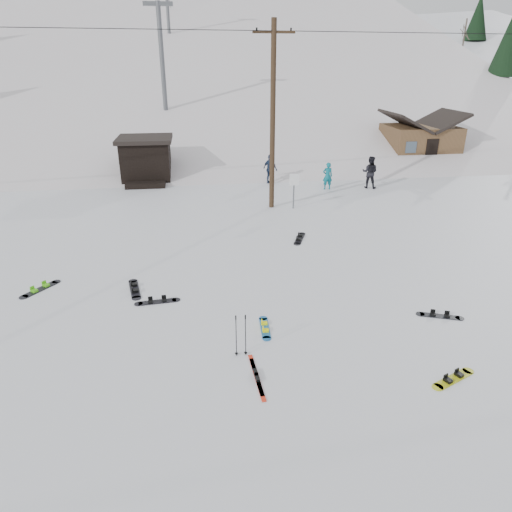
{
  "coord_description": "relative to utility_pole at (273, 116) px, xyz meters",
  "views": [
    {
      "loc": [
        -1.98,
        -9.06,
        7.21
      ],
      "look_at": [
        -0.15,
        4.31,
        1.4
      ],
      "focal_mm": 32.0,
      "sensor_mm": 36.0,
      "label": 1
    }
  ],
  "objects": [
    {
      "name": "ski_poles",
      "position": [
        -3.01,
        -13.01,
        -4.06
      ],
      "size": [
        0.33,
        0.09,
        1.21
      ],
      "color": "black",
      "rests_on": "ground"
    },
    {
      "name": "lift_hut",
      "position": [
        -7.0,
        6.94,
        -3.32
      ],
      "size": [
        3.4,
        4.1,
        2.75
      ],
      "color": "black",
      "rests_on": "ground"
    },
    {
      "name": "board_scatter_f",
      "position": [
        0.43,
        -4.85,
        -4.65
      ],
      "size": [
        0.79,
        1.5,
        0.11
      ],
      "rotation": [
        0.0,
        0.0,
        1.18
      ],
      "color": "black",
      "rests_on": "ground"
    },
    {
      "name": "trail_sign",
      "position": [
        1.1,
        -0.42,
        -3.41
      ],
      "size": [
        0.5,
        0.09,
        1.85
      ],
      "color": "#595B60",
      "rests_on": "ground"
    },
    {
      "name": "ridge_right",
      "position": [
        36.0,
        36.0,
        -15.68
      ],
      "size": [
        45.66,
        93.98,
        54.59
      ],
      "primitive_type": "cube",
      "rotation": [
        0.21,
        -0.05,
        -0.12
      ],
      "color": "silver",
      "rests_on": "ground"
    },
    {
      "name": "board_scatter_d",
      "position": [
        3.23,
        -11.86,
        -4.66
      ],
      "size": [
        1.33,
        0.66,
        0.1
      ],
      "rotation": [
        0.0,
        0.0,
        -0.35
      ],
      "color": "black",
      "rests_on": "ground"
    },
    {
      "name": "lift_tower_near",
      "position": [
        -6.0,
        16.0,
        3.18
      ],
      "size": [
        2.2,
        0.36,
        8.0
      ],
      "color": "#595B60",
      "rests_on": "ski_slope"
    },
    {
      "name": "board_scatter_c",
      "position": [
        -9.41,
        -8.34,
        -4.65
      ],
      "size": [
        1.06,
        1.34,
        0.11
      ],
      "rotation": [
        0.0,
        0.0,
        0.94
      ],
      "color": "black",
      "rests_on": "ground"
    },
    {
      "name": "board_scatter_a",
      "position": [
        -5.39,
        -9.78,
        -4.65
      ],
      "size": [
        1.46,
        0.38,
        0.1
      ],
      "rotation": [
        0.0,
        0.0,
        0.09
      ],
      "color": "black",
      "rests_on": "ground"
    },
    {
      "name": "ski_slope",
      "position": [
        -2.0,
        41.0,
        -16.68
      ],
      "size": [
        60.0,
        85.24,
        65.97
      ],
      "primitive_type": "cube",
      "rotation": [
        0.31,
        0.0,
        0.0
      ],
      "color": "silver",
      "rests_on": "ground"
    },
    {
      "name": "board_scatter_e",
      "position": [
        2.05,
        -14.72,
        -4.65
      ],
      "size": [
        1.34,
        0.75,
        0.1
      ],
      "rotation": [
        0.0,
        0.0,
        0.42
      ],
      "color": "#C4CA16",
      "rests_on": "ground"
    },
    {
      "name": "hero_skis",
      "position": [
        -2.72,
        -13.98,
        -4.65
      ],
      "size": [
        0.21,
        1.83,
        0.1
      ],
      "rotation": [
        0.0,
        0.0,
        0.06
      ],
      "color": "red",
      "rests_on": "ground"
    },
    {
      "name": "cabin",
      "position": [
        13.0,
        10.0,
        -3.2
      ],
      "size": [
        5.39,
        4.4,
        3.77
      ],
      "color": "brown",
      "rests_on": "ground"
    },
    {
      "name": "hero_snowboard",
      "position": [
        -2.18,
        -11.81,
        -4.66
      ],
      "size": [
        0.31,
        1.34,
        0.09
      ],
      "rotation": [
        0.0,
        0.0,
        1.51
      ],
      "color": "#1A64AC",
      "rests_on": "ground"
    },
    {
      "name": "ground",
      "position": [
        -2.0,
        -14.0,
        -4.68
      ],
      "size": [
        200.0,
        200.0,
        0.0
      ],
      "primitive_type": "plane",
      "color": "silver",
      "rests_on": "ground"
    },
    {
      "name": "skier_teal",
      "position": [
        3.93,
        3.14,
        -3.87
      ],
      "size": [
        0.6,
        0.41,
        1.62
      ],
      "primitive_type": "imported",
      "rotation": [
        0.0,
        0.0,
        3.1
      ],
      "color": "#0B6372",
      "rests_on": "ground"
    },
    {
      "name": "treeline_crest",
      "position": [
        -2.0,
        72.0,
        -4.68
      ],
      "size": [
        50.0,
        6.0,
        10.0
      ],
      "primitive_type": null,
      "color": "black",
      "rests_on": "ski_slope"
    },
    {
      "name": "utility_pole",
      "position": [
        0.0,
        0.0,
        0.0
      ],
      "size": [
        2.0,
        0.26,
        9.0
      ],
      "color": "#3A2819",
      "rests_on": "ground"
    },
    {
      "name": "board_scatter_b",
      "position": [
        -6.22,
        -8.78,
        -4.65
      ],
      "size": [
        0.56,
        1.61,
        0.11
      ],
      "rotation": [
        0.0,
        0.0,
        1.76
      ],
      "color": "black",
      "rests_on": "ground"
    },
    {
      "name": "skier_navy",
      "position": [
        0.75,
        4.96,
        -3.76
      ],
      "size": [
        1.03,
        1.12,
        1.84
      ],
      "primitive_type": "imported",
      "rotation": [
        0.0,
        0.0,
        2.26
      ],
      "color": "#1C2B47",
      "rests_on": "ground"
    },
    {
      "name": "skier_pink",
      "position": [
        12.14,
        9.0,
        -3.93
      ],
      "size": [
        1.02,
        0.65,
        1.51
      ],
      "primitive_type": "imported",
      "rotation": [
        0.0,
        0.0,
        3.05
      ],
      "color": "#C6454E",
      "rests_on": "ground"
    },
    {
      "name": "skier_dark",
      "position": [
        6.56,
        3.11,
        -3.72
      ],
      "size": [
        1.17,
        1.08,
        1.92
      ],
      "primitive_type": "imported",
      "rotation": [
        0.0,
        0.0,
        2.65
      ],
      "color": "black",
      "rests_on": "ground"
    }
  ]
}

